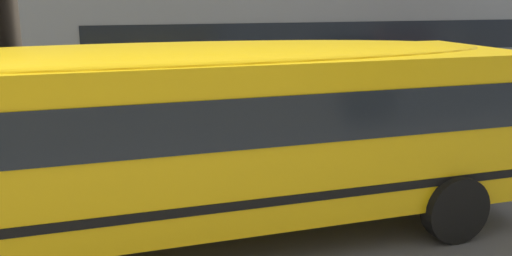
# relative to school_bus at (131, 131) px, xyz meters

# --- Properties ---
(ground_plane) EXTENTS (400.00, 400.00, 0.00)m
(ground_plane) POSITION_rel_school_bus_xyz_m (2.76, 1.75, -1.66)
(ground_plane) COLOR #4C4C4F
(sidewalk_far) EXTENTS (120.00, 3.00, 0.01)m
(sidewalk_far) POSITION_rel_school_bus_xyz_m (2.76, 9.78, -1.66)
(sidewalk_far) COLOR gray
(sidewalk_far) RESTS_ON ground_plane
(lane_centreline) EXTENTS (110.00, 0.16, 0.01)m
(lane_centreline) POSITION_rel_school_bus_xyz_m (2.76, 1.75, -1.66)
(lane_centreline) COLOR silver
(lane_centreline) RESTS_ON ground_plane
(school_bus) EXTENTS (12.60, 2.99, 2.80)m
(school_bus) POSITION_rel_school_bus_xyz_m (0.00, 0.00, 0.00)
(school_bus) COLOR yellow
(school_bus) RESTS_ON ground_plane
(parked_car_maroon_beside_sign) EXTENTS (3.95, 1.98, 1.64)m
(parked_car_maroon_beside_sign) POSITION_rel_school_bus_xyz_m (10.46, 7.06, -0.82)
(parked_car_maroon_beside_sign) COLOR maroon
(parked_car_maroon_beside_sign) RESTS_ON ground_plane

